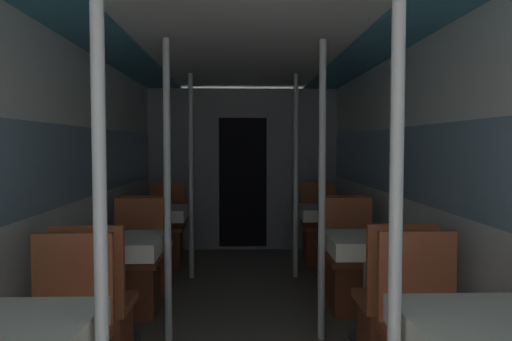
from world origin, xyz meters
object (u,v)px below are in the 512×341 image
(chair_left_far_1, at_px, (136,279))
(chair_left_near_2, at_px, (149,263))
(dining_table_right_2, at_px, (328,216))
(support_pole_left_2, at_px, (191,176))
(support_pole_right_2, at_px, (296,176))
(chair_right_far_1, at_px, (351,277))
(dining_table_left_1, at_px, (119,251))
(dining_table_right_1, at_px, (369,249))
(support_pole_left_0, at_px, (100,234))
(support_pole_right_1, at_px, (322,191))
(chair_right_near_2, at_px, (338,261))
(support_pole_left_1, at_px, (167,191))
(chair_right_near_1, at_px, (393,326))
(chair_right_far_2, at_px, (319,239))
(support_pole_right_0, at_px, (396,233))
(chair_left_far_2, at_px, (166,240))
(chair_left_near_1, at_px, (97,329))
(dining_table_left_2, at_px, (158,217))

(chair_left_far_1, xyz_separation_m, chair_left_near_2, (0.00, 0.57, 0.00))
(chair_left_near_2, height_order, dining_table_right_2, chair_left_near_2)
(support_pole_left_2, distance_m, support_pole_right_2, 1.11)
(chair_right_far_1, bearing_deg, dining_table_left_1, 17.46)
(chair_left_far_1, xyz_separation_m, dining_table_right_1, (1.81, -0.57, 0.36))
(support_pole_left_0, relative_size, dining_table_right_1, 2.86)
(dining_table_left_1, relative_size, dining_table_right_2, 1.00)
(support_pole_right_1, distance_m, chair_right_near_2, 1.43)
(chair_left_far_1, height_order, support_pole_left_1, support_pole_left_1)
(chair_left_near_2, height_order, chair_right_near_1, same)
(dining_table_right_2, height_order, chair_right_far_2, chair_right_far_2)
(support_pole_left_1, relative_size, support_pole_left_2, 1.00)
(support_pole_right_0, height_order, chair_right_far_1, support_pole_right_0)
(support_pole_left_0, xyz_separation_m, support_pole_right_1, (1.11, 1.71, 0.00))
(chair_left_near_2, height_order, support_pole_left_2, support_pole_left_2)
(chair_left_far_2, relative_size, support_pole_left_2, 0.44)
(chair_left_far_2, height_order, chair_right_near_2, same)
(support_pole_left_1, bearing_deg, support_pole_right_0, -56.94)
(support_pole_left_0, relative_size, support_pole_right_0, 1.00)
(support_pole_left_0, xyz_separation_m, support_pole_left_1, (0.00, 1.71, 0.00))
(chair_left_far_2, relative_size, chair_right_far_1, 1.00)
(support_pole_left_1, xyz_separation_m, dining_table_right_2, (1.46, 1.71, -0.43))
(dining_table_right_2, height_order, support_pole_right_2, support_pole_right_2)
(support_pole_left_2, bearing_deg, dining_table_right_2, 0.00)
(support_pole_right_1, xyz_separation_m, chair_right_far_2, (0.35, 2.28, -0.78))
(chair_left_far_2, height_order, support_pole_left_2, support_pole_left_2)
(support_pole_left_0, relative_size, dining_table_left_1, 2.86)
(support_pole_left_1, relative_size, chair_left_far_2, 2.26)
(dining_table_right_2, bearing_deg, dining_table_left_1, -136.70)
(chair_right_far_1, bearing_deg, support_pole_left_0, 57.31)
(support_pole_left_0, xyz_separation_m, chair_right_near_2, (1.46, 2.85, -0.78))
(chair_left_near_1, xyz_separation_m, support_pole_right_2, (1.46, 2.28, 0.78))
(chair_left_near_1, height_order, chair_right_far_2, same)
(chair_left_near_1, xyz_separation_m, chair_left_far_1, (0.00, 1.14, 0.00))
(support_pole_right_0, distance_m, chair_right_near_2, 2.97)
(support_pole_left_0, xyz_separation_m, dining_table_right_2, (1.46, 3.42, -0.43))
(support_pole_left_1, height_order, dining_table_right_2, support_pole_left_1)
(dining_table_left_2, bearing_deg, support_pole_left_2, 0.00)
(dining_table_left_1, height_order, chair_right_far_2, chair_right_far_2)
(support_pole_right_1, bearing_deg, dining_table_left_1, 180.00)
(support_pole_left_0, relative_size, dining_table_right_2, 2.86)
(support_pole_left_1, relative_size, dining_table_right_2, 2.86)
(dining_table_left_1, distance_m, chair_left_near_1, 0.67)
(chair_left_far_1, height_order, support_pole_left_2, support_pole_left_2)
(chair_left_near_2, relative_size, dining_table_right_2, 1.27)
(dining_table_right_2, xyz_separation_m, support_pole_right_2, (-0.35, 0.00, 0.43))
(chair_left_near_2, bearing_deg, support_pole_left_1, -72.88)
(support_pole_left_0, distance_m, dining_table_left_1, 1.80)
(support_pole_right_0, bearing_deg, chair_right_far_2, 84.98)
(chair_right_near_1, height_order, support_pole_right_1, support_pole_right_1)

